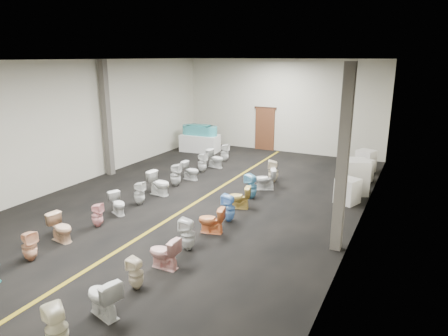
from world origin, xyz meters
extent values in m
plane|color=black|center=(0.00, 0.00, 0.00)|extent=(16.00, 16.00, 0.00)
plane|color=black|center=(0.00, 0.00, 4.50)|extent=(16.00, 16.00, 0.00)
plane|color=beige|center=(0.00, 8.00, 2.25)|extent=(10.00, 0.00, 10.00)
plane|color=beige|center=(-5.00, 0.00, 2.25)|extent=(0.00, 16.00, 16.00)
plane|color=beige|center=(5.00, 0.00, 2.25)|extent=(0.00, 16.00, 16.00)
cube|color=olive|center=(0.00, 0.00, 0.00)|extent=(0.12, 15.60, 0.01)
cube|color=#562D19|center=(-0.80, 7.94, 1.05)|extent=(1.00, 0.10, 2.10)
cube|color=#331C11|center=(-0.80, 7.95, 2.12)|extent=(1.15, 0.08, 0.10)
cube|color=#59544C|center=(-4.75, 1.00, 2.25)|extent=(0.25, 0.25, 4.50)
cube|color=#59544C|center=(4.75, -1.50, 2.25)|extent=(0.25, 0.25, 4.50)
cube|color=white|center=(-3.54, 6.11, 0.42)|extent=(1.97, 1.13, 0.84)
cube|color=teal|center=(-3.54, 6.11, 1.05)|extent=(1.22, 0.70, 0.50)
cylinder|color=teal|center=(-4.14, 6.09, 1.05)|extent=(0.66, 0.66, 0.50)
cylinder|color=teal|center=(-2.94, 6.13, 1.05)|extent=(0.66, 0.66, 0.50)
cube|color=teal|center=(-3.54, 6.11, 1.25)|extent=(1.01, 0.49, 0.20)
cube|color=silver|center=(4.40, 1.90, 0.41)|extent=(0.83, 0.83, 0.82)
cube|color=silver|center=(4.40, 3.00, 0.60)|extent=(1.15, 1.15, 1.20)
cube|color=silver|center=(4.40, 4.54, 0.42)|extent=(0.96, 0.96, 0.83)
cube|color=silver|center=(4.40, 5.94, 0.46)|extent=(0.82, 0.82, 0.92)
imported|color=#FFC097|center=(-1.49, -5.31, 0.37)|extent=(0.38, 0.38, 0.74)
imported|color=beige|center=(-1.66, -4.24, 0.36)|extent=(0.76, 0.50, 0.73)
imported|color=#F7AAAC|center=(-1.48, -3.15, 0.34)|extent=(0.39, 0.39, 0.69)
imported|color=white|center=(-1.60, -2.17, 0.33)|extent=(0.75, 0.61, 0.67)
imported|color=white|center=(-1.52, -1.23, 0.38)|extent=(0.40, 0.40, 0.76)
imported|color=white|center=(-1.52, -0.16, 0.41)|extent=(0.83, 0.51, 0.81)
imported|color=silver|center=(-1.54, 0.88, 0.42)|extent=(0.47, 0.47, 0.85)
imported|color=silver|center=(-1.48, 1.84, 0.35)|extent=(0.71, 0.44, 0.70)
imported|color=silver|center=(-1.58, 2.92, 0.40)|extent=(0.42, 0.41, 0.81)
imported|color=silver|center=(-1.44, 3.82, 0.39)|extent=(0.81, 0.53, 0.77)
imported|color=white|center=(-1.54, 4.90, 0.40)|extent=(0.40, 0.40, 0.81)
imported|color=beige|center=(1.47, -7.12, 0.40)|extent=(0.48, 0.48, 0.80)
imported|color=silver|center=(1.50, -6.11, 0.39)|extent=(0.85, 0.62, 0.78)
imported|color=beige|center=(1.47, -5.13, 0.34)|extent=(0.31, 0.31, 0.68)
imported|color=beige|center=(1.49, -4.18, 0.37)|extent=(0.73, 0.42, 0.74)
imported|color=silver|center=(1.50, -3.19, 0.41)|extent=(0.42, 0.41, 0.81)
imported|color=#F58C4D|center=(1.55, -2.07, 0.36)|extent=(0.78, 0.56, 0.72)
imported|color=#72AEED|center=(1.62, -1.16, 0.40)|extent=(0.38, 0.38, 0.80)
imported|color=gold|center=(1.46, -0.10, 0.36)|extent=(0.79, 0.57, 0.72)
imported|color=#65AED0|center=(1.45, 0.91, 0.42)|extent=(0.48, 0.47, 0.83)
imported|color=white|center=(1.53, 1.99, 0.38)|extent=(0.86, 0.70, 0.76)
imported|color=#F1E1C1|center=(1.48, 2.99, 0.42)|extent=(0.47, 0.46, 0.84)
camera|label=1|loc=(6.32, -10.78, 4.60)|focal=32.00mm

